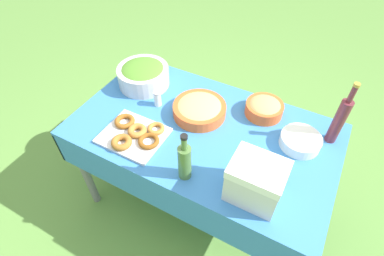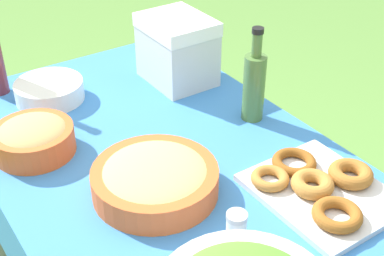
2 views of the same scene
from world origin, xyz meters
TOP-DOWN VIEW (x-y plane):
  - picnic_table at (0.00, 0.00)m, footprint 1.44×0.84m
  - pasta_bowl at (-0.07, 0.09)m, footprint 0.30×0.30m
  - donut_platter at (-0.29, -0.23)m, footprint 0.35×0.30m
  - plate_stack at (0.49, 0.13)m, footprint 0.21×0.21m
  - olive_oil_bottle at (0.06, -0.31)m, footprint 0.06×0.06m
  - bread_bowl at (0.25, 0.27)m, footprint 0.21×0.21m
  - cooler_box at (0.38, -0.26)m, footprint 0.23×0.19m
  - salt_shaker at (-0.32, 0.05)m, footprint 0.04×0.04m

SIDE VIEW (x-z plane):
  - picnic_table at x=0.00m, z-range 0.27..1.01m
  - donut_platter at x=-0.29m, z-range 0.73..0.78m
  - plate_stack at x=0.49m, z-range 0.74..0.80m
  - pasta_bowl at x=-0.07m, z-range 0.74..0.82m
  - bread_bowl at x=0.25m, z-range 0.74..0.83m
  - salt_shaker at x=-0.32m, z-range 0.74..0.84m
  - cooler_box at x=0.38m, z-range 0.74..0.95m
  - olive_oil_bottle at x=0.06m, z-range 0.71..0.99m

